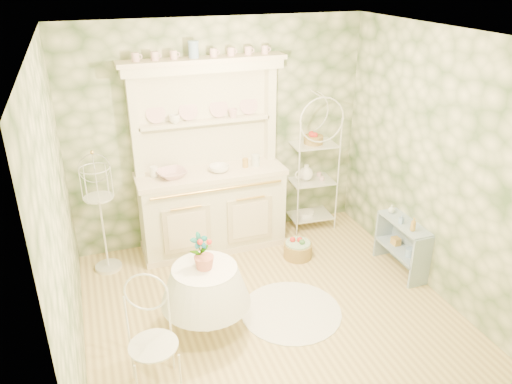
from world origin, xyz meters
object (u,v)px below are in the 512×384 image
object	(u,v)px
side_shelf	(402,246)
birdcage_stand	(101,213)
round_table	(206,301)
bakers_rack	(312,167)
floor_basket	(298,250)
kitchen_dresser	(210,160)
cafe_chair	(154,350)

from	to	relation	value
side_shelf	birdcage_stand	bearing A→B (deg)	166.10
round_table	birdcage_stand	xyz separation A→B (m)	(-0.81, 1.43, 0.37)
bakers_rack	floor_basket	xyz separation A→B (m)	(-0.48, -0.69, -0.74)
kitchen_dresser	side_shelf	bearing A→B (deg)	-33.27
kitchen_dresser	floor_basket	distance (m)	1.49
cafe_chair	birdcage_stand	xyz separation A→B (m)	(-0.24, 1.99, 0.31)
bakers_rack	cafe_chair	bearing A→B (deg)	-133.82
cafe_chair	bakers_rack	bearing A→B (deg)	62.30
birdcage_stand	floor_basket	distance (m)	2.31
birdcage_stand	kitchen_dresser	bearing A→B (deg)	3.89
kitchen_dresser	bakers_rack	size ratio (longest dim) A/B	1.36
bakers_rack	side_shelf	xyz separation A→B (m)	(0.52, -1.33, -0.54)
round_table	birdcage_stand	bearing A→B (deg)	119.52
kitchen_dresser	cafe_chair	world-z (taller)	kitchen_dresser
side_shelf	cafe_chair	xyz separation A→B (m)	(-2.92, -0.84, 0.10)
side_shelf	floor_basket	distance (m)	1.20
kitchen_dresser	floor_basket	xyz separation A→B (m)	(0.88, -0.59, -1.05)
kitchen_dresser	birdcage_stand	distance (m)	1.36
bakers_rack	side_shelf	size ratio (longest dim) A/B	2.36
round_table	cafe_chair	distance (m)	0.80
floor_basket	side_shelf	bearing A→B (deg)	-32.65
birdcage_stand	bakers_rack	bearing A→B (deg)	3.98
birdcage_stand	round_table	bearing A→B (deg)	-60.48
kitchen_dresser	side_shelf	size ratio (longest dim) A/B	3.22
floor_basket	birdcage_stand	bearing A→B (deg)	166.83
kitchen_dresser	bakers_rack	bearing A→B (deg)	4.06
cafe_chair	floor_basket	distance (m)	2.45
cafe_chair	floor_basket	size ratio (longest dim) A/B	2.71
round_table	floor_basket	world-z (taller)	round_table
round_table	floor_basket	bearing A→B (deg)	34.29
round_table	birdcage_stand	size ratio (longest dim) A/B	0.48
kitchen_dresser	round_table	world-z (taller)	kitchen_dresser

